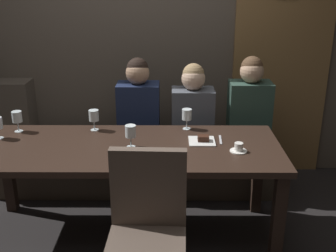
# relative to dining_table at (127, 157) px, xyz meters

# --- Properties ---
(ground) EXTENTS (9.00, 9.00, 0.00)m
(ground) POSITION_rel_dining_table_xyz_m (0.00, 0.00, -0.65)
(ground) COLOR black
(back_wall_tiled) EXTENTS (6.00, 0.12, 3.00)m
(back_wall_tiled) POSITION_rel_dining_table_xyz_m (0.00, 1.22, 0.85)
(back_wall_tiled) COLOR brown
(back_wall_tiled) RESTS_ON ground
(arched_door) EXTENTS (0.90, 0.05, 2.55)m
(arched_door) POSITION_rel_dining_table_xyz_m (1.35, 1.15, 0.71)
(arched_door) COLOR olive
(arched_door) RESTS_ON ground
(dining_table) EXTENTS (2.20, 0.84, 0.74)m
(dining_table) POSITION_rel_dining_table_xyz_m (0.00, 0.00, 0.00)
(dining_table) COLOR black
(dining_table) RESTS_ON ground
(banquette_bench) EXTENTS (2.50, 0.44, 0.45)m
(banquette_bench) POSITION_rel_dining_table_xyz_m (0.00, 0.70, -0.42)
(banquette_bench) COLOR #40352A
(banquette_bench) RESTS_ON ground
(chair_near_side) EXTENTS (0.46, 0.46, 0.98)m
(chair_near_side) POSITION_rel_dining_table_xyz_m (0.18, -0.72, -0.09)
(chair_near_side) COLOR #302119
(chair_near_side) RESTS_ON ground
(diner_redhead) EXTENTS (0.36, 0.24, 0.78)m
(diner_redhead) POSITION_rel_dining_table_xyz_m (0.03, 0.70, 0.17)
(diner_redhead) COLOR #192342
(diner_redhead) RESTS_ON banquette_bench
(diner_bearded) EXTENTS (0.36, 0.24, 0.74)m
(diner_bearded) POSITION_rel_dining_table_xyz_m (0.50, 0.67, 0.15)
(diner_bearded) COLOR #4C515B
(diner_bearded) RESTS_ON banquette_bench
(diner_far_end) EXTENTS (0.36, 0.24, 0.80)m
(diner_far_end) POSITION_rel_dining_table_xyz_m (0.99, 0.70, 0.17)
(diner_far_end) COLOR #2D473D
(diner_far_end) RESTS_ON banquette_bench
(wine_glass_near_right) EXTENTS (0.08, 0.08, 0.16)m
(wine_glass_near_right) POSITION_rel_dining_table_xyz_m (0.03, -0.03, 0.20)
(wine_glass_near_right) COLOR silver
(wine_glass_near_right) RESTS_ON dining_table
(wine_glass_near_left) EXTENTS (0.08, 0.08, 0.16)m
(wine_glass_near_left) POSITION_rel_dining_table_xyz_m (-0.28, 0.31, 0.20)
(wine_glass_near_left) COLOR silver
(wine_glass_near_left) RESTS_ON dining_table
(wine_glass_end_left) EXTENTS (0.08, 0.08, 0.16)m
(wine_glass_end_left) POSITION_rel_dining_table_xyz_m (0.44, 0.34, 0.20)
(wine_glass_end_left) COLOR silver
(wine_glass_end_left) RESTS_ON dining_table
(wine_glass_far_left) EXTENTS (0.08, 0.08, 0.16)m
(wine_glass_far_left) POSITION_rel_dining_table_xyz_m (-0.87, 0.28, 0.20)
(wine_glass_far_left) COLOR silver
(wine_glass_far_left) RESTS_ON dining_table
(espresso_cup) EXTENTS (0.12, 0.12, 0.06)m
(espresso_cup) POSITION_rel_dining_table_xyz_m (0.78, -0.10, 0.11)
(espresso_cup) COLOR white
(espresso_cup) RESTS_ON dining_table
(dessert_plate) EXTENTS (0.19, 0.19, 0.05)m
(dessert_plate) POSITION_rel_dining_table_xyz_m (0.54, 0.07, 0.10)
(dessert_plate) COLOR white
(dessert_plate) RESTS_ON dining_table
(fork_on_table) EXTENTS (0.03, 0.17, 0.01)m
(fork_on_table) POSITION_rel_dining_table_xyz_m (0.68, 0.11, 0.09)
(fork_on_table) COLOR silver
(fork_on_table) RESTS_ON dining_table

